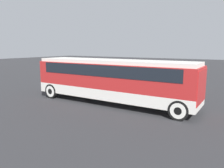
% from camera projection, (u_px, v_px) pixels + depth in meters
% --- Properties ---
extents(ground_plane, '(120.00, 120.00, 0.00)m').
position_uv_depth(ground_plane, '(112.00, 103.00, 14.64)').
color(ground_plane, '#2D2D30').
extents(tour_bus, '(11.17, 2.52, 2.91)m').
position_uv_depth(tour_bus, '(113.00, 77.00, 14.30)').
color(tour_bus, silver).
rests_on(tour_bus, ground_plane).
extents(parked_car_near, '(4.07, 1.95, 1.41)m').
position_uv_depth(parked_car_near, '(119.00, 75.00, 24.14)').
color(parked_car_near, navy).
rests_on(parked_car_near, ground_plane).
extents(parked_car_mid, '(4.74, 1.92, 1.32)m').
position_uv_depth(parked_car_mid, '(164.00, 82.00, 19.46)').
color(parked_car_mid, maroon).
rests_on(parked_car_mid, ground_plane).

